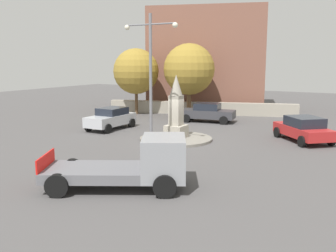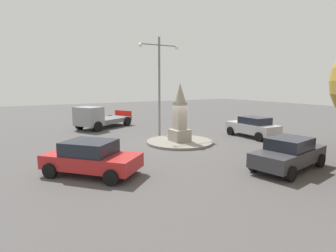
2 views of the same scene
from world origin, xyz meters
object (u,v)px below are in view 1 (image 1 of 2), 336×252
Objects in this scene: tree_mid_cluster at (136,71)px; streetlamp at (151,69)px; car_red_far_side at (304,129)px; corner_building at (208,59)px; car_dark_grey_near_island at (207,112)px; truck_grey_passing at (136,164)px; tree_near_wall at (189,69)px; monument at (176,112)px; car_silver_approaching at (111,118)px.

streetlamp is at bearing -52.20° from tree_mid_cluster.
streetlamp is 1.70× the size of car_red_far_side.
car_red_far_side is 16.33m from tree_mid_cluster.
corner_building is (-5.02, 18.59, 0.51)m from streetlamp.
car_dark_grey_near_island is at bearing 96.77° from streetlamp.
truck_grey_passing reaches higher than car_red_far_side.
corner_building is at bearing 108.13° from truck_grey_passing.
tree_near_wall reaches higher than truck_grey_passing.
monument reaches higher than car_red_far_side.
tree_near_wall is at bearing 149.98° from car_red_far_side.
tree_near_wall reaches higher than car_silver_approaching.
car_silver_approaching is 0.68× the size of tree_mid_cluster.
corner_building is (-5.03, 15.81, 3.11)m from monument.
truck_grey_passing is at bearing -55.53° from tree_mid_cluster.
monument is 16.88m from corner_building.
tree_mid_cluster is (-8.57, 8.25, 2.05)m from monument.
car_dark_grey_near_island is at bearing 54.20° from car_silver_approaching.
tree_near_wall is at bearing 139.63° from car_dark_grey_near_island.
car_dark_grey_near_island is (-7.94, 3.82, -0.02)m from car_red_far_side.
truck_grey_passing is at bearing -75.29° from car_dark_grey_near_island.
car_dark_grey_near_island is (-1.19, 10.05, -3.58)m from streetlamp.
monument reaches higher than car_silver_approaching.
car_red_far_side is 0.96× the size of car_dark_grey_near_island.
monument is 0.34× the size of corner_building.
truck_grey_passing is (-3.80, -11.96, 0.17)m from car_red_far_side.
corner_building is 8.42m from tree_mid_cluster.
tree_near_wall is (-4.04, 12.47, -0.34)m from streetlamp.
truck_grey_passing is 25.89m from corner_building.
car_silver_approaching is 9.42m from tree_near_wall.
corner_building reaches higher than car_dark_grey_near_island.
corner_building reaches higher than monument.
streetlamp reaches higher than truck_grey_passing.
car_silver_approaching is at bearing -92.70° from corner_building.
corner_building is at bearing 87.30° from car_silver_approaching.
monument is 0.67× the size of truck_grey_passing.
monument is 0.53× the size of streetlamp.
tree_mid_cluster is at bearing 127.80° from streetlamp.
tree_mid_cluster is at bearing 124.47° from truck_grey_passing.
car_silver_approaching reaches higher than car_dark_grey_near_island.
tree_mid_cluster reaches higher than monument.
monument is at bearing -43.91° from tree_mid_cluster.
monument is at bearing 89.76° from streetlamp.
car_dark_grey_near_island is 0.71× the size of tree_near_wall.
car_dark_grey_near_island is 7.73m from car_silver_approaching.
tree_mid_cluster is (-7.37, 0.99, 3.03)m from car_dark_grey_near_island.
car_dark_grey_near_island is (-1.20, 7.26, -0.98)m from monument.
corner_building is at bearing 105.10° from streetlamp.
car_silver_approaching is 15.38m from corner_building.
monument is 0.86× the size of car_dark_grey_near_island.
monument is 0.90× the size of car_red_far_side.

